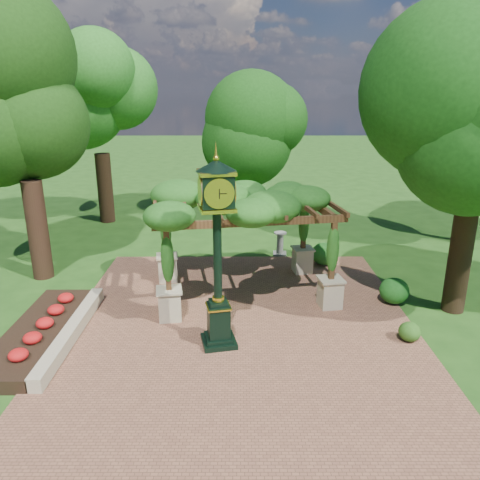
{
  "coord_description": "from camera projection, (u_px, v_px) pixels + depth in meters",
  "views": [
    {
      "loc": [
        -0.02,
        -10.87,
        6.51
      ],
      "look_at": [
        0.0,
        2.5,
        2.2
      ],
      "focal_mm": 35.0,
      "sensor_mm": 36.0,
      "label": 1
    }
  ],
  "objects": [
    {
      "name": "sundial",
      "position": [
        280.0,
        245.0,
        19.18
      ],
      "size": [
        0.57,
        0.57,
        0.97
      ],
      "rotation": [
        0.0,
        0.0,
        -0.06
      ],
      "color": "gray",
      "rests_on": "ground"
    },
    {
      "name": "pedestal_clock",
      "position": [
        217.0,
        238.0,
        11.59
      ],
      "size": [
        1.17,
        1.17,
        5.01
      ],
      "rotation": [
        0.0,
        0.0,
        0.21
      ],
      "color": "black",
      "rests_on": "brick_plaza"
    },
    {
      "name": "flower_bed",
      "position": [
        39.0,
        333.0,
        12.76
      ],
      "size": [
        1.5,
        5.0,
        0.36
      ],
      "primitive_type": "cube",
      "color": "red",
      "rests_on": "ground"
    },
    {
      "name": "tree_east_near",
      "position": [
        480.0,
        127.0,
        12.81
      ],
      "size": [
        4.66,
        4.66,
        8.04
      ],
      "color": "black",
      "rests_on": "ground"
    },
    {
      "name": "brick_plaza",
      "position": [
        240.0,
        329.0,
        13.29
      ],
      "size": [
        10.0,
        12.0,
        0.04
      ],
      "primitive_type": "cube",
      "color": "brown",
      "rests_on": "ground"
    },
    {
      "name": "shrub_front",
      "position": [
        410.0,
        332.0,
        12.57
      ],
      "size": [
        0.63,
        0.63,
        0.53
      ],
      "primitive_type": "ellipsoid",
      "rotation": [
        0.0,
        0.0,
        -0.08
      ],
      "color": "#285418",
      "rests_on": "brick_plaza"
    },
    {
      "name": "tree_west_far",
      "position": [
        97.0,
        97.0,
        22.37
      ],
      "size": [
        4.59,
        4.59,
        9.0
      ],
      "color": "black",
      "rests_on": "ground"
    },
    {
      "name": "tree_north",
      "position": [
        251.0,
        128.0,
        23.76
      ],
      "size": [
        4.28,
        4.28,
        6.74
      ],
      "color": "#362315",
      "rests_on": "ground"
    },
    {
      "name": "ground",
      "position": [
        240.0,
        348.0,
        12.34
      ],
      "size": [
        120.0,
        120.0,
        0.0
      ],
      "primitive_type": "plane",
      "color": "#1E4714",
      "rests_on": "ground"
    },
    {
      "name": "shrub_back",
      "position": [
        324.0,
        254.0,
        18.03
      ],
      "size": [
        1.13,
        1.13,
        0.87
      ],
      "primitive_type": "ellipsoid",
      "rotation": [
        0.0,
        0.0,
        0.19
      ],
      "color": "#256B1F",
      "rests_on": "brick_plaza"
    },
    {
      "name": "shrub_mid",
      "position": [
        394.0,
        291.0,
        14.77
      ],
      "size": [
        0.93,
        0.93,
        0.83
      ],
      "primitive_type": "ellipsoid",
      "rotation": [
        0.0,
        0.0,
        -0.01
      ],
      "color": "#1B5919",
      "rests_on": "brick_plaza"
    },
    {
      "name": "pergola",
      "position": [
        244.0,
        208.0,
        14.76
      ],
      "size": [
        6.23,
        4.47,
        3.6
      ],
      "rotation": [
        0.0,
        0.0,
        0.16
      ],
      "color": "beige",
      "rests_on": "brick_plaza"
    },
    {
      "name": "tree_west_near",
      "position": [
        19.0,
        97.0,
        15.14
      ],
      "size": [
        4.67,
        4.67,
        9.14
      ],
      "color": "#382116",
      "rests_on": "ground"
    },
    {
      "name": "border_wall",
      "position": [
        72.0,
        332.0,
        12.75
      ],
      "size": [
        0.35,
        5.0,
        0.4
      ],
      "primitive_type": "cube",
      "color": "#C6B793",
      "rests_on": "ground"
    }
  ]
}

